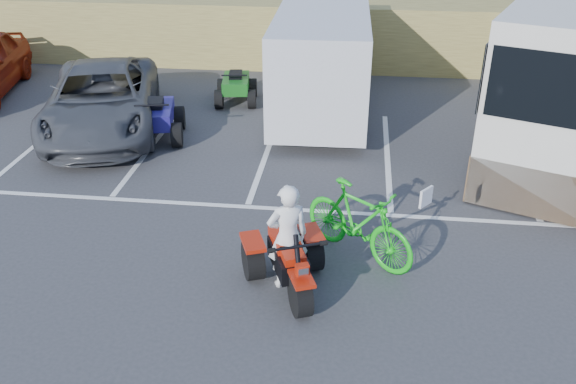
# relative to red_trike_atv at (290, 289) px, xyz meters

# --- Properties ---
(ground) EXTENTS (100.00, 100.00, 0.00)m
(ground) POSITION_rel_red_trike_atv_xyz_m (-1.10, 0.04, 0.00)
(ground) COLOR #363638
(ground) RESTS_ON ground
(parking_stripes) EXTENTS (28.00, 5.16, 0.01)m
(parking_stripes) POSITION_rel_red_trike_atv_xyz_m (-0.24, 4.11, 0.00)
(parking_stripes) COLOR white
(parking_stripes) RESTS_ON ground
(red_trike_atv) EXTENTS (1.77, 2.01, 1.08)m
(red_trike_atv) POSITION_rel_red_trike_atv_xyz_m (0.00, 0.00, 0.00)
(red_trike_atv) COLOR #AE1D09
(red_trike_atv) RESTS_ON ground
(rider) EXTENTS (0.73, 0.61, 1.72)m
(rider) POSITION_rel_red_trike_atv_xyz_m (-0.05, 0.14, 0.86)
(rider) COLOR white
(rider) RESTS_ON ground
(green_dirt_bike) EXTENTS (2.08, 1.82, 1.30)m
(green_dirt_bike) POSITION_rel_red_trike_atv_xyz_m (0.99, 1.03, 0.65)
(green_dirt_bike) COLOR #14BF19
(green_dirt_bike) RESTS_ON ground
(grey_pickup) EXTENTS (3.92, 5.94, 1.52)m
(grey_pickup) POSITION_rel_red_trike_atv_xyz_m (-5.26, 5.92, 0.76)
(grey_pickup) COLOR #424449
(grey_pickup) RESTS_ON ground
(cargo_trailer) EXTENTS (2.37, 5.65, 2.61)m
(cargo_trailer) POSITION_rel_red_trike_atv_xyz_m (-0.07, 7.59, 1.41)
(cargo_trailer) COLOR silver
(cargo_trailer) RESTS_ON ground
(rv_motorhome) EXTENTS (5.77, 9.69, 3.41)m
(rv_motorhome) POSITION_rel_red_trike_atv_xyz_m (5.86, 7.02, 1.48)
(rv_motorhome) COLOR silver
(rv_motorhome) RESTS_ON ground
(quad_atv_blue) EXTENTS (1.54, 1.86, 1.07)m
(quad_atv_blue) POSITION_rel_red_trike_atv_xyz_m (-3.79, 5.49, 0.00)
(quad_atv_blue) COLOR navy
(quad_atv_blue) RESTS_ON ground
(quad_atv_green) EXTENTS (1.27, 1.59, 0.95)m
(quad_atv_green) POSITION_rel_red_trike_atv_xyz_m (-2.42, 8.18, 0.00)
(quad_atv_green) COLOR #155C18
(quad_atv_green) RESTS_ON ground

